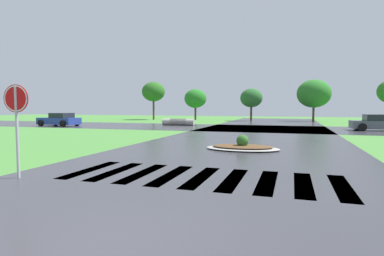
{
  "coord_description": "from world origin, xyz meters",
  "views": [
    {
      "loc": [
        2.4,
        -3.8,
        1.98
      ],
      "look_at": [
        -2.14,
        10.5,
        0.96
      ],
      "focal_mm": 29.66,
      "sensor_mm": 36.0,
      "label": 1
    }
  ],
  "objects_px": {
    "stop_sign": "(16,109)",
    "drainage_pipe_stack": "(178,122)",
    "car_blue_compact": "(378,123)",
    "car_dark_suv": "(60,120)",
    "median_island": "(242,147)"
  },
  "relations": [
    {
      "from": "median_island",
      "to": "car_blue_compact",
      "type": "bearing_deg",
      "value": 58.88
    },
    {
      "from": "stop_sign",
      "to": "car_dark_suv",
      "type": "height_order",
      "value": "stop_sign"
    },
    {
      "from": "stop_sign",
      "to": "car_blue_compact",
      "type": "relative_size",
      "value": 0.61
    },
    {
      "from": "stop_sign",
      "to": "drainage_pipe_stack",
      "type": "bearing_deg",
      "value": 93.26
    },
    {
      "from": "stop_sign",
      "to": "car_dark_suv",
      "type": "xyz_separation_m",
      "value": [
        -15.32,
        19.72,
        -1.3
      ]
    },
    {
      "from": "median_island",
      "to": "car_dark_suv",
      "type": "height_order",
      "value": "car_dark_suv"
    },
    {
      "from": "car_dark_suv",
      "to": "stop_sign",
      "type": "bearing_deg",
      "value": 131.79
    },
    {
      "from": "car_blue_compact",
      "to": "drainage_pipe_stack",
      "type": "height_order",
      "value": "car_blue_compact"
    },
    {
      "from": "drainage_pipe_stack",
      "to": "stop_sign",
      "type": "bearing_deg",
      "value": -80.22
    },
    {
      "from": "stop_sign",
      "to": "drainage_pipe_stack",
      "type": "relative_size",
      "value": 0.76
    },
    {
      "from": "drainage_pipe_stack",
      "to": "car_dark_suv",
      "type": "bearing_deg",
      "value": -157.36
    },
    {
      "from": "car_blue_compact",
      "to": "car_dark_suv",
      "type": "bearing_deg",
      "value": -177.21
    },
    {
      "from": "car_blue_compact",
      "to": "drainage_pipe_stack",
      "type": "bearing_deg",
      "value": 171.33
    },
    {
      "from": "stop_sign",
      "to": "drainage_pipe_stack",
      "type": "xyz_separation_m",
      "value": [
        -4.2,
        24.35,
        -1.56
      ]
    },
    {
      "from": "car_dark_suv",
      "to": "drainage_pipe_stack",
      "type": "xyz_separation_m",
      "value": [
        11.12,
        4.64,
        -0.27
      ]
    }
  ]
}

